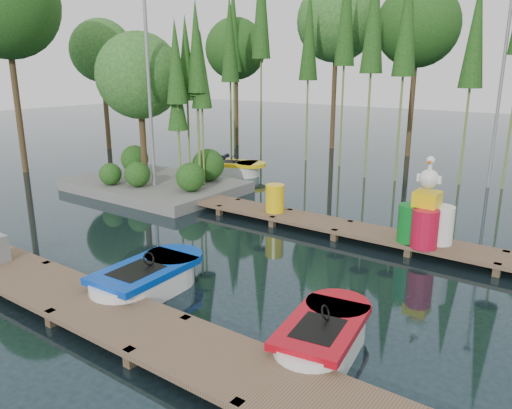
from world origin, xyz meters
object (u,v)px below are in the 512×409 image
Objects in this scene: boat_red at (323,337)px; boat_yellow_far at (232,168)px; drum_cluster at (426,219)px; island at (151,104)px; yellow_barrel at (275,198)px; boat_blue at (147,280)px.

boat_yellow_far reaches higher than boat_red.
boat_red is at bearing -89.16° from drum_cluster.
island reaches higher than yellow_barrel.
drum_cluster is (9.75, -4.58, 0.65)m from boat_yellow_far.
boat_blue is 1.06× the size of boat_red.
drum_cluster is (4.56, -0.16, 0.22)m from yellow_barrel.
island is 12.71m from boat_red.
boat_red is 5.34m from drum_cluster.
boat_red is (10.68, -6.25, -2.94)m from island.
drum_cluster is at bearing -5.12° from island.
boat_red is 0.88× the size of boat_yellow_far.
boat_yellow_far is at bearing 154.87° from drum_cluster.
island is at bearing 140.63° from boat_red.
boat_blue is 0.93× the size of boat_yellow_far.
drum_cluster is at bearing 51.65° from boat_blue.
boat_yellow_far is at bearing 139.63° from yellow_barrel.
drum_cluster is at bearing -1.99° from yellow_barrel.
drum_cluster reaches higher than yellow_barrel.
boat_yellow_far is 3.63× the size of yellow_barrel.
island is 4.71m from boat_yellow_far.
boat_yellow_far reaches higher than boat_blue.
island is 9.71m from boat_blue.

